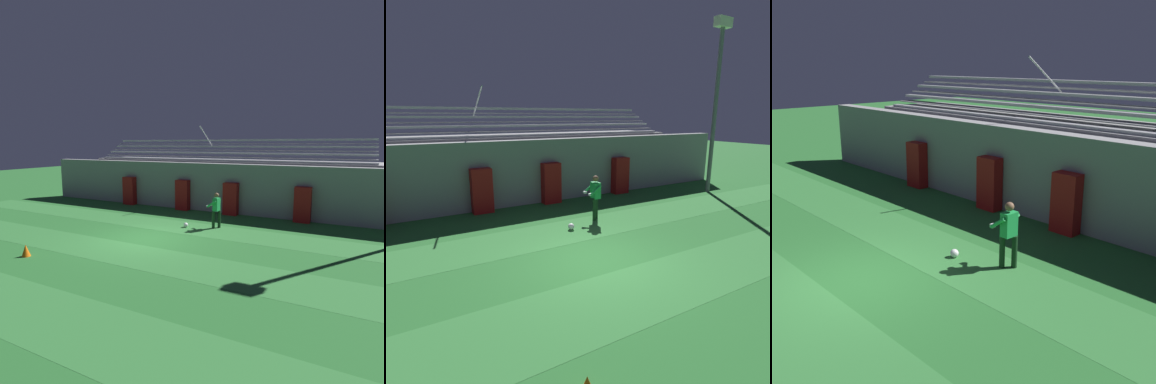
{
  "view_description": "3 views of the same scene",
  "coord_description": "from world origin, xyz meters",
  "views": [
    {
      "loc": [
        7.6,
        -10.59,
        3.89
      ],
      "look_at": [
        0.79,
        2.69,
        1.67
      ],
      "focal_mm": 30.0,
      "sensor_mm": 36.0,
      "label": 1
    },
    {
      "loc": [
        -4.4,
        -6.67,
        3.77
      ],
      "look_at": [
        0.83,
        2.38,
        1.31
      ],
      "focal_mm": 30.0,
      "sensor_mm": 36.0,
      "label": 2
    },
    {
      "loc": [
        8.43,
        -4.7,
        4.82
      ],
      "look_at": [
        0.19,
        3.14,
        1.52
      ],
      "focal_mm": 42.0,
      "sensor_mm": 36.0,
      "label": 3
    }
  ],
  "objects": [
    {
      "name": "goalkeeper",
      "position": [
        1.9,
        2.98,
        0.95
      ],
      "size": [
        0.58,
        0.59,
        1.67
      ],
      "color": "#143319",
      "rests_on": "ground"
    },
    {
      "name": "turf_stripe_mid",
      "position": [
        0.0,
        -1.82,
        0.0
      ],
      "size": [
        28.0,
        2.09,
        0.01
      ],
      "primitive_type": "cube",
      "color": "#337A38",
      "rests_on": "ground"
    },
    {
      "name": "back_wall",
      "position": [
        0.0,
        6.5,
        1.4
      ],
      "size": [
        24.0,
        0.6,
        2.8
      ],
      "primitive_type": "cube",
      "color": "gray",
      "rests_on": "ground"
    },
    {
      "name": "padding_pillar_far_right",
      "position": [
        5.33,
        5.95,
        0.9
      ],
      "size": [
        0.81,
        0.44,
        1.79
      ],
      "primitive_type": "cube",
      "color": "maroon",
      "rests_on": "ground"
    },
    {
      "name": "traffic_cone",
      "position": [
        -2.51,
        -3.64,
        0.21
      ],
      "size": [
        0.3,
        0.3,
        0.42
      ],
      "primitive_type": "cone",
      "color": "orange",
      "rests_on": "ground"
    },
    {
      "name": "soccer_ball",
      "position": [
        0.58,
        2.43,
        0.11
      ],
      "size": [
        0.22,
        0.22,
        0.22
      ],
      "primitive_type": "sphere",
      "color": "white",
      "rests_on": "ground"
    },
    {
      "name": "padding_pillar_gate_left",
      "position": [
        -1.52,
        5.95,
        0.9
      ],
      "size": [
        0.81,
        0.44,
        1.79
      ],
      "primitive_type": "cube",
      "color": "maroon",
      "rests_on": "ground"
    },
    {
      "name": "ground_plane",
      "position": [
        0.0,
        0.0,
        0.0
      ],
      "size": [
        80.0,
        80.0,
        0.0
      ],
      "primitive_type": "plane",
      "color": "#286B2D"
    },
    {
      "name": "padding_pillar_gate_right",
      "position": [
        1.52,
        5.95,
        0.9
      ],
      "size": [
        0.81,
        0.44,
        1.79
      ],
      "primitive_type": "cube",
      "color": "maroon",
      "rests_on": "ground"
    },
    {
      "name": "padding_pillar_far_left",
      "position": [
        -5.47,
        5.95,
        0.9
      ],
      "size": [
        0.81,
        0.44,
        1.79
      ],
      "primitive_type": "cube",
      "color": "maroon",
      "rests_on": "ground"
    },
    {
      "name": "turf_stripe_near",
      "position": [
        0.0,
        -6.0,
        0.0
      ],
      "size": [
        28.0,
        2.09,
        0.01
      ],
      "primitive_type": "cube",
      "color": "#337A38",
      "rests_on": "ground"
    },
    {
      "name": "turf_stripe_far",
      "position": [
        0.0,
        2.36,
        0.0
      ],
      "size": [
        28.0,
        2.09,
        0.01
      ],
      "primitive_type": "cube",
      "color": "#337A38",
      "rests_on": "ground"
    },
    {
      "name": "bleacher_stand",
      "position": [
        -0.0,
        8.49,
        1.5
      ],
      "size": [
        18.0,
        3.35,
        5.03
      ],
      "color": "gray",
      "rests_on": "ground"
    }
  ]
}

